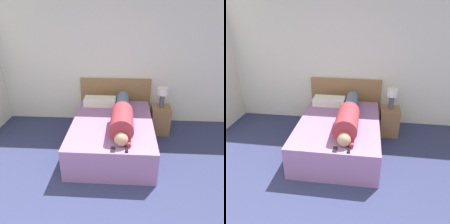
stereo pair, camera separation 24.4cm
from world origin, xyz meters
The scene contains 9 objects.
wall_back centered at (0.00, 3.70, 1.30)m, with size 6.31×0.06×2.60m.
bed centered at (-0.07, 2.52, 0.27)m, with size 1.41×1.90×0.55m.
headboard centered at (-0.07, 3.63, 0.49)m, with size 1.53×0.04×0.99m.
nightstand centered at (0.87, 3.15, 0.28)m, with size 0.37×0.39×0.57m.
table_lamp centered at (0.87, 3.15, 0.84)m, with size 0.20×0.20×0.40m.
person_lying centered at (0.10, 2.44, 0.71)m, with size 0.37×1.74×0.37m.
pillow_near_headboard centered at (-0.37, 3.23, 0.63)m, with size 0.64×0.30×0.15m.
tv_remote centered at (0.18, 1.68, 0.56)m, with size 0.04×0.15×0.02m.
cell_phone centered at (-0.02, 1.67, 0.56)m, with size 0.06×0.13×0.01m.
Camera 1 is at (0.12, -0.87, 2.36)m, focal length 35.00 mm.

